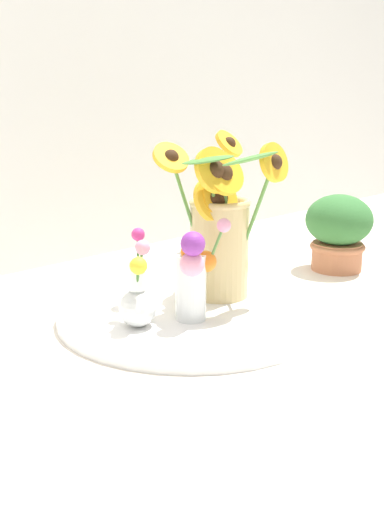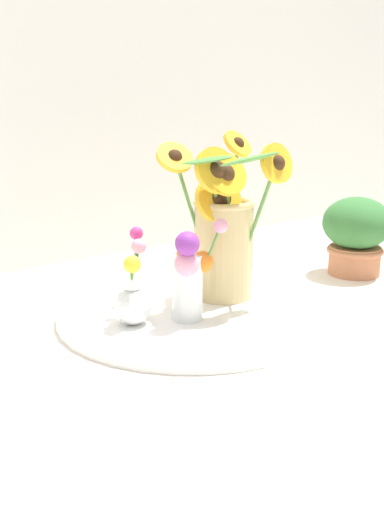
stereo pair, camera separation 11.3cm
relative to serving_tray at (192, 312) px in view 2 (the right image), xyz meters
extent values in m
plane|color=silver|center=(-0.03, -0.07, -0.01)|extent=(6.00, 6.00, 0.00)
cylinder|color=white|center=(0.00, 0.00, 0.00)|extent=(0.52, 0.52, 0.02)
cylinder|color=#D1B77A|center=(0.10, 0.02, 0.10)|extent=(0.12, 0.12, 0.19)
torus|color=#D1B77A|center=(0.10, 0.02, 0.20)|extent=(0.12, 0.12, 0.01)
cylinder|color=#568E42|center=(0.12, -0.05, 0.17)|extent=(0.03, 0.08, 0.22)
cylinder|color=gold|center=(0.13, -0.08, 0.29)|extent=(0.08, 0.03, 0.08)
sphere|color=#382314|center=(0.13, -0.08, 0.29)|extent=(0.03, 0.03, 0.03)
cylinder|color=#568E42|center=(0.15, 0.04, 0.19)|extent=(0.06, 0.05, 0.25)
cylinder|color=gold|center=(0.17, 0.07, 0.31)|extent=(0.08, 0.05, 0.07)
sphere|color=#382314|center=(0.17, 0.07, 0.31)|extent=(0.03, 0.03, 0.03)
cylinder|color=#568E42|center=(0.06, 0.01, 0.17)|extent=(0.04, 0.05, 0.21)
cylinder|color=gold|center=(0.05, -0.01, 0.27)|extent=(0.10, 0.05, 0.10)
sphere|color=#382314|center=(0.05, -0.01, 0.27)|extent=(0.04, 0.04, 0.04)
cylinder|color=#568E42|center=(0.09, -0.01, 0.16)|extent=(0.05, 0.02, 0.20)
cylinder|color=gold|center=(0.07, -0.02, 0.27)|extent=(0.10, 0.05, 0.10)
sphere|color=#382314|center=(0.07, -0.02, 0.27)|extent=(0.04, 0.04, 0.04)
cylinder|color=#568E42|center=(0.04, 0.05, 0.17)|extent=(0.05, 0.06, 0.23)
cylinder|color=gold|center=(0.02, 0.08, 0.29)|extent=(0.08, 0.06, 0.07)
sphere|color=#382314|center=(0.02, 0.08, 0.29)|extent=(0.03, 0.03, 0.03)
cylinder|color=#568E42|center=(0.09, 0.02, 0.13)|extent=(0.04, 0.04, 0.16)
cylinder|color=gold|center=(0.08, 0.00, 0.21)|extent=(0.10, 0.04, 0.10)
sphere|color=#382314|center=(0.08, 0.00, 0.21)|extent=(0.04, 0.04, 0.04)
cylinder|color=#568E42|center=(0.07, 0.02, 0.13)|extent=(0.02, 0.04, 0.17)
cylinder|color=gold|center=(0.07, 0.01, 0.21)|extent=(0.10, 0.05, 0.09)
sphere|color=#382314|center=(0.07, 0.01, 0.21)|extent=(0.04, 0.04, 0.04)
ellipsoid|color=#477F38|center=(0.07, -0.08, 0.30)|extent=(0.13, 0.08, 0.04)
ellipsoid|color=#477F38|center=(0.02, -0.02, 0.29)|extent=(0.09, 0.11, 0.03)
cylinder|color=white|center=(-0.04, -0.04, 0.07)|extent=(0.06, 0.06, 0.12)
cylinder|color=#568E42|center=(-0.05, -0.04, 0.09)|extent=(0.01, 0.02, 0.10)
sphere|color=orange|center=(-0.05, -0.04, 0.14)|extent=(0.03, 0.03, 0.03)
cylinder|color=#568E42|center=(-0.03, -0.05, 0.07)|extent=(0.03, 0.02, 0.09)
sphere|color=orange|center=(-0.02, -0.06, 0.12)|extent=(0.04, 0.04, 0.04)
cylinder|color=#568E42|center=(-0.05, -0.05, 0.10)|extent=(0.03, 0.04, 0.11)
sphere|color=purple|center=(-0.07, -0.07, 0.16)|extent=(0.04, 0.04, 0.04)
cylinder|color=#568E42|center=(-0.06, -0.05, 0.08)|extent=(0.02, 0.03, 0.09)
sphere|color=pink|center=(-0.06, -0.06, 0.12)|extent=(0.04, 0.04, 0.04)
cylinder|color=#568E42|center=(-0.02, -0.06, 0.11)|extent=(0.04, 0.04, 0.14)
sphere|color=pink|center=(0.00, -0.08, 0.18)|extent=(0.03, 0.03, 0.03)
sphere|color=white|center=(-0.14, 0.00, 0.04)|extent=(0.07, 0.07, 0.07)
cylinder|color=white|center=(-0.14, 0.00, 0.10)|extent=(0.03, 0.03, 0.05)
cylinder|color=#427533|center=(-0.13, 0.00, 0.10)|extent=(0.03, 0.02, 0.10)
sphere|color=pink|center=(-0.12, 0.01, 0.15)|extent=(0.03, 0.03, 0.03)
cylinder|color=#427533|center=(-0.11, 0.02, 0.10)|extent=(0.03, 0.03, 0.12)
sphere|color=#C6337A|center=(-0.10, 0.04, 0.17)|extent=(0.02, 0.02, 0.02)
cylinder|color=#427533|center=(-0.14, -0.01, 0.08)|extent=(0.01, 0.02, 0.09)
sphere|color=yellow|center=(-0.15, -0.02, 0.13)|extent=(0.03, 0.03, 0.03)
cylinder|color=#B7704C|center=(0.50, -0.01, 0.03)|extent=(0.12, 0.12, 0.07)
torus|color=#B7704C|center=(0.50, -0.01, 0.05)|extent=(0.14, 0.14, 0.01)
ellipsoid|color=#336B33|center=(0.50, -0.01, 0.12)|extent=(0.16, 0.16, 0.12)
camera|label=1|loc=(-0.77, -0.78, 0.40)|focal=42.00mm
camera|label=2|loc=(-0.69, -0.85, 0.40)|focal=42.00mm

